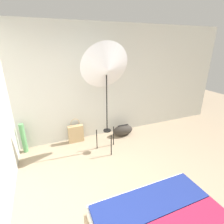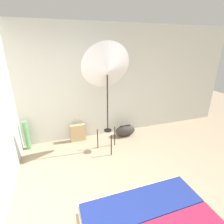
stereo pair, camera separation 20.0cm
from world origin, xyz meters
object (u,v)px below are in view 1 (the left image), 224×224
photo_umbrella (106,69)px  tote_bag (76,133)px  duffel_bag (123,130)px  paper_roll (24,138)px

photo_umbrella → tote_bag: size_ratio=3.78×
photo_umbrella → duffel_bag: (0.60, 0.45, -1.60)m
photo_umbrella → paper_roll: size_ratio=3.42×
tote_bag → duffel_bag: size_ratio=1.15×
duffel_bag → paper_roll: paper_roll is taller
paper_roll → tote_bag: bearing=-0.0°
tote_bag → paper_roll: bearing=180.0°
photo_umbrella → duffel_bag: bearing=36.8°
photo_umbrella → paper_roll: photo_umbrella is taller
tote_bag → duffel_bag: (1.15, -0.14, -0.08)m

